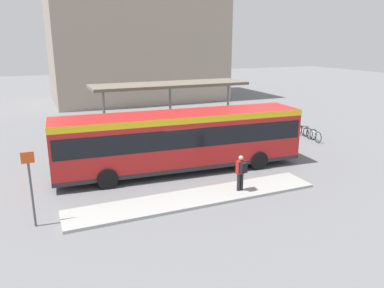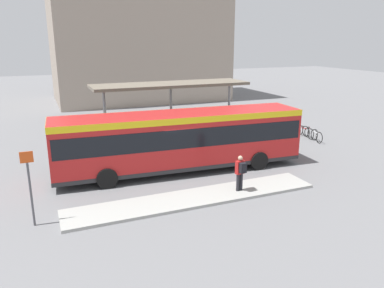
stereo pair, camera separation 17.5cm
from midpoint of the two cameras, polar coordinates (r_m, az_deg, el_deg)
ground_plane at (r=19.31m, az=-1.96°, el=-4.07°), size 120.00×120.00×0.00m
curb_island at (r=15.95m, az=0.30°, el=-8.22°), size 10.90×1.80×0.12m
city_bus at (r=18.79m, az=-1.98°, el=1.02°), size 12.60×3.22×3.01m
pedestrian_waiting at (r=16.35m, az=7.19°, el=-4.07°), size 0.42×0.45×1.59m
bicycle_white at (r=26.08m, az=17.87°, el=1.28°), size 0.48×1.76×0.76m
bicycle_black at (r=26.76m, az=17.17°, el=1.69°), size 0.48×1.76×0.76m
bicycle_red at (r=27.38m, az=16.31°, el=1.96°), size 0.48×1.53×0.67m
bicycle_orange at (r=27.79m, az=14.96°, el=2.30°), size 0.48×1.62×0.70m
station_shelter at (r=24.02m, az=-3.60°, el=8.79°), size 9.95×2.80×3.85m
potted_planter_near_shelter at (r=21.83m, az=-8.81°, el=0.05°), size 0.82×0.82×1.36m
potted_planter_far_side at (r=22.83m, az=1.47°, el=1.03°), size 0.91×0.91×1.44m
platform_sign at (r=14.39m, az=-23.66°, el=-5.87°), size 0.44×0.08×2.80m
station_building at (r=42.96m, az=-8.73°, el=17.28°), size 18.01×10.77×15.75m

